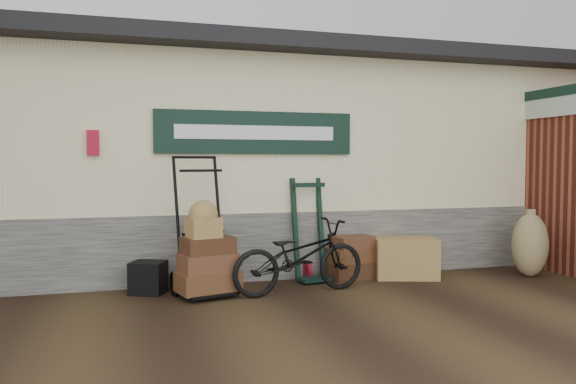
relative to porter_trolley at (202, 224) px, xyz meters
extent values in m
plane|color=black|center=(1.08, -0.47, -0.84)|extent=(80.00, 80.00, 0.00)
cube|color=#4C4C47|center=(1.08, 2.28, -0.39)|extent=(14.00, 3.54, 0.90)
cube|color=beige|center=(1.08, 2.28, 1.11)|extent=(14.00, 3.50, 2.10)
cube|color=black|center=(1.08, 2.13, 2.26)|extent=(14.40, 4.10, 0.20)
cube|color=black|center=(0.78, 0.50, 1.11)|extent=(2.60, 0.06, 0.55)
cube|color=white|center=(0.78, 0.46, 1.11)|extent=(2.10, 0.01, 0.18)
cube|color=#AC0C25|center=(-1.22, 0.50, 0.96)|extent=(0.14, 0.10, 0.30)
cube|color=maroon|center=(5.78, 0.73, 0.46)|extent=(1.60, 4.50, 2.60)
cube|color=#194C2D|center=(4.96, -0.27, 1.51)|extent=(0.04, 2.40, 0.28)
cube|color=black|center=(4.96, -0.27, 1.71)|extent=(0.05, 2.50, 0.14)
cube|color=olive|center=(2.79, 0.19, -0.57)|extent=(0.95, 0.76, 0.54)
cube|color=black|center=(-0.61, 0.21, -0.65)|extent=(0.49, 0.46, 0.38)
imported|color=black|center=(1.12, -0.29, -0.35)|extent=(0.81, 1.75, 0.98)
ellipsoid|color=olive|center=(4.45, -0.24, -0.40)|extent=(0.67, 0.62, 0.87)
camera|label=1|loc=(-0.89, -6.61, 0.72)|focal=35.00mm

